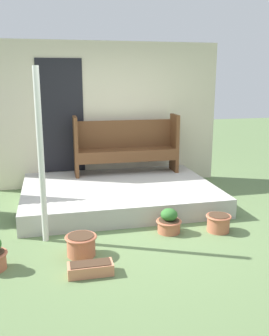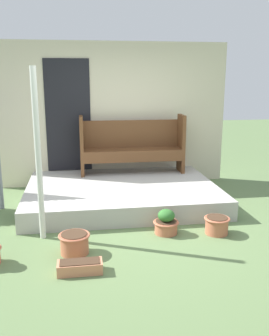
{
  "view_description": "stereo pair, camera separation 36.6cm",
  "coord_description": "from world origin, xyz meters",
  "px_view_note": "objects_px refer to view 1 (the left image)",
  "views": [
    {
      "loc": [
        -1.08,
        -4.59,
        1.99
      ],
      "look_at": [
        0.06,
        0.39,
        0.74
      ],
      "focal_mm": 40.0,
      "sensor_mm": 36.0,
      "label": 1
    },
    {
      "loc": [
        -0.72,
        -4.66,
        1.99
      ],
      "look_at": [
        0.06,
        0.39,
        0.74
      ],
      "focal_mm": 40.0,
      "sensor_mm": 36.0,
      "label": 2
    }
  ],
  "objects_px": {
    "bench": "(126,144)",
    "flower_pot_far_right": "(218,222)",
    "flower_pot_middle": "(81,244)",
    "planter_box_rect": "(90,269)",
    "flower_pot_right": "(169,222)",
    "support_post": "(41,158)"
  },
  "relations": [
    {
      "from": "support_post",
      "to": "bench",
      "type": "xyz_separation_m",
      "value": [
        1.44,
        2.01,
        -0.24
      ]
    },
    {
      "from": "flower_pot_right",
      "to": "planter_box_rect",
      "type": "xyz_separation_m",
      "value": [
        -1.12,
        -0.85,
        -0.08
      ]
    },
    {
      "from": "planter_box_rect",
      "to": "flower_pot_far_right",
      "type": "bearing_deg",
      "value": 22.69
    },
    {
      "from": "bench",
      "to": "flower_pot_middle",
      "type": "height_order",
      "value": "bench"
    },
    {
      "from": "flower_pot_right",
      "to": "support_post",
      "type": "bearing_deg",
      "value": 176.12
    },
    {
      "from": "flower_pot_far_right",
      "to": "flower_pot_middle",
      "type": "bearing_deg",
      "value": -171.02
    },
    {
      "from": "flower_pot_right",
      "to": "planter_box_rect",
      "type": "distance_m",
      "value": 1.41
    },
    {
      "from": "support_post",
      "to": "bench",
      "type": "bearing_deg",
      "value": 54.32
    },
    {
      "from": "support_post",
      "to": "planter_box_rect",
      "type": "relative_size",
      "value": 4.52
    },
    {
      "from": "flower_pot_middle",
      "to": "planter_box_rect",
      "type": "distance_m",
      "value": 0.46
    },
    {
      "from": "flower_pot_middle",
      "to": "flower_pot_far_right",
      "type": "relative_size",
      "value": 1.09
    },
    {
      "from": "bench",
      "to": "flower_pot_far_right",
      "type": "bearing_deg",
      "value": -69.9
    },
    {
      "from": "bench",
      "to": "flower_pot_middle",
      "type": "distance_m",
      "value": 2.8
    },
    {
      "from": "flower_pot_middle",
      "to": "planter_box_rect",
      "type": "xyz_separation_m",
      "value": [
        0.05,
        -0.45,
        -0.07
      ]
    },
    {
      "from": "bench",
      "to": "flower_pot_middle",
      "type": "relative_size",
      "value": 5.07
    },
    {
      "from": "flower_pot_right",
      "to": "planter_box_rect",
      "type": "bearing_deg",
      "value": -142.88
    },
    {
      "from": "flower_pot_right",
      "to": "flower_pot_far_right",
      "type": "xyz_separation_m",
      "value": [
        0.65,
        -0.11,
        -0.02
      ]
    },
    {
      "from": "support_post",
      "to": "bench",
      "type": "height_order",
      "value": "support_post"
    },
    {
      "from": "flower_pot_middle",
      "to": "flower_pot_right",
      "type": "relative_size",
      "value": 1.09
    },
    {
      "from": "bench",
      "to": "planter_box_rect",
      "type": "xyz_separation_m",
      "value": [
        -0.99,
        -2.96,
        -0.76
      ]
    },
    {
      "from": "flower_pot_middle",
      "to": "support_post",
      "type": "bearing_deg",
      "value": 128.33
    },
    {
      "from": "support_post",
      "to": "flower_pot_right",
      "type": "distance_m",
      "value": 1.82
    }
  ]
}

